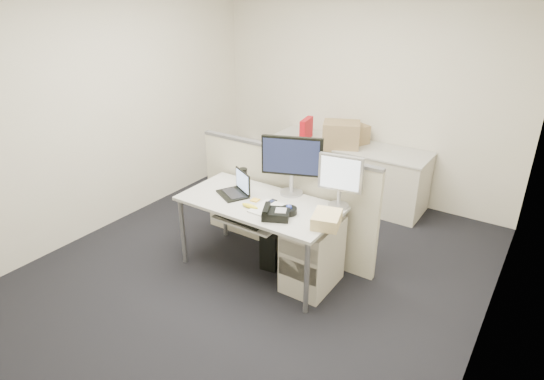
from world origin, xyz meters
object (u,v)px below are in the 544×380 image
Objects in this scene: desk at (260,208)px; desk_phone at (276,214)px; monitor_main at (292,166)px; laptop at (232,184)px.

desk_phone is at bearing -30.96° from desk.
desk is at bearing -136.30° from monitor_main.
monitor_main is (0.15, 0.32, 0.35)m from desk.
desk is at bearing 32.07° from laptop.
monitor_main is 2.51× the size of desk_phone.
desk_phone is at bearing -94.49° from monitor_main.
monitor_main reaches higher than laptop.
desk_phone is (0.15, -0.50, -0.25)m from monitor_main.
laptop reaches higher than desk_phone.
monitor_main reaches higher than desk.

